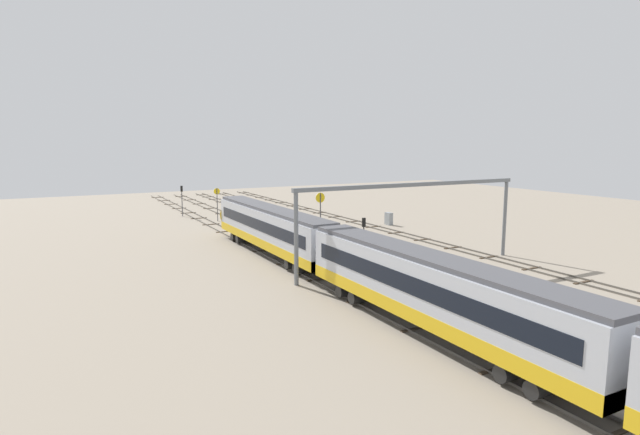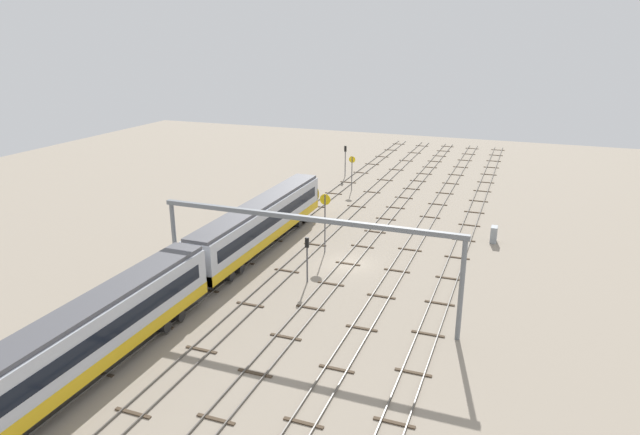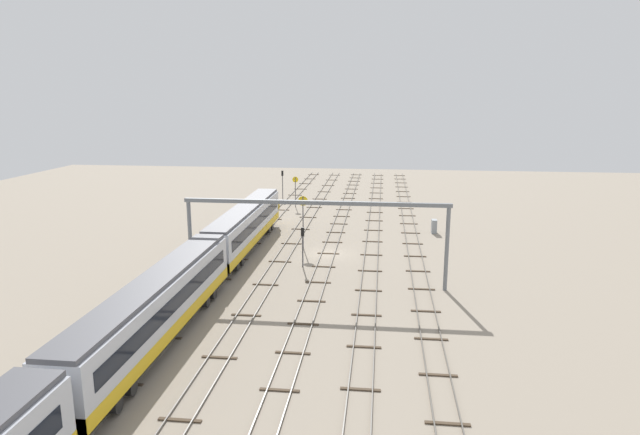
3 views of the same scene
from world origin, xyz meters
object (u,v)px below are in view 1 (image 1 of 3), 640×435
(train, at_px, (423,290))
(overhead_gantry, at_px, (413,201))
(signal_light_trackside_approach, at_px, (364,232))
(speed_sign_near_foreground, at_px, (217,200))
(signal_light_trackside_departure, at_px, (182,196))
(relay_cabinet, at_px, (389,219))
(speed_sign_mid_trackside, at_px, (320,211))

(train, height_order, overhead_gantry, overhead_gantry)
(train, xyz_separation_m, signal_light_trackside_approach, (18.13, -7.38, 0.08))
(speed_sign_near_foreground, height_order, signal_light_trackside_departure, speed_sign_near_foreground)
(speed_sign_near_foreground, xyz_separation_m, signal_light_trackside_departure, (7.35, 3.39, -0.05))
(relay_cabinet, bearing_deg, train, 147.34)
(overhead_gantry, distance_m, speed_sign_mid_trackside, 12.93)
(train, xyz_separation_m, overhead_gantry, (12.93, -9.30, 3.62))
(train, relative_size, relay_cabinet, 43.50)
(speed_sign_mid_trackside, bearing_deg, signal_light_trackside_approach, -172.03)
(speed_sign_mid_trackside, xyz_separation_m, signal_light_trackside_approach, (-7.19, -1.01, -1.28))
(train, relative_size, signal_light_trackside_approach, 18.11)
(signal_light_trackside_departure, xyz_separation_m, relay_cabinet, (-21.77, -23.54, -2.23))
(overhead_gantry, height_order, signal_light_trackside_approach, overhead_gantry)
(speed_sign_mid_trackside, height_order, signal_light_trackside_departure, speed_sign_mid_trackside)
(speed_sign_near_foreground, bearing_deg, overhead_gantry, -168.07)
(train, relative_size, overhead_gantry, 3.13)
(speed_sign_mid_trackside, height_order, signal_light_trackside_approach, speed_sign_mid_trackside)
(train, xyz_separation_m, speed_sign_mid_trackside, (25.32, -6.38, 1.36))
(train, relative_size, signal_light_trackside_departure, 15.82)
(signal_light_trackside_approach, relative_size, signal_light_trackside_departure, 0.87)
(speed_sign_near_foreground, bearing_deg, signal_light_trackside_approach, -169.55)
(speed_sign_near_foreground, relative_size, speed_sign_mid_trackside, 0.80)
(train, xyz_separation_m, relay_cabinet, (34.19, -21.91, -1.79))
(speed_sign_near_foreground, bearing_deg, relay_cabinet, -125.59)
(speed_sign_near_foreground, distance_m, signal_light_trackside_approach, 30.99)
(overhead_gantry, xyz_separation_m, signal_light_trackside_approach, (5.20, 1.92, -3.54))
(speed_sign_near_foreground, height_order, speed_sign_mid_trackside, speed_sign_mid_trackside)
(signal_light_trackside_departure, distance_m, relay_cabinet, 32.14)
(overhead_gantry, relative_size, speed_sign_mid_trackside, 3.99)
(speed_sign_near_foreground, distance_m, relay_cabinet, 24.88)
(overhead_gantry, distance_m, relay_cabinet, 25.30)
(signal_light_trackside_approach, distance_m, relay_cabinet, 21.73)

